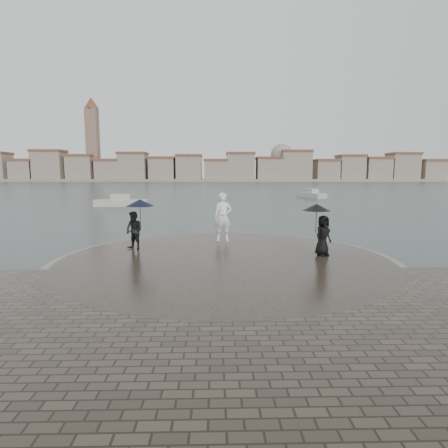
{
  "coord_description": "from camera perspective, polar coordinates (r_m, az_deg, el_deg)",
  "views": [
    {
      "loc": [
        -0.35,
        -9.88,
        3.42
      ],
      "look_at": [
        0.0,
        4.8,
        1.45
      ],
      "focal_mm": 30.0,
      "sensor_mm": 36.0,
      "label": 1
    }
  ],
  "objects": [
    {
      "name": "quay_tip",
      "position": [
        13.78,
        0.13,
        -5.96
      ],
      "size": [
        11.9,
        11.9,
        0.36
      ],
      "primitive_type": "cylinder",
      "color": "#2D261E",
      "rests_on": "ground"
    },
    {
      "name": "kerb_ring",
      "position": [
        13.78,
        0.13,
        -6.05
      ],
      "size": [
        12.5,
        12.5,
        0.32
      ],
      "primitive_type": "cylinder",
      "color": "gray",
      "rests_on": "ground"
    },
    {
      "name": "ground",
      "position": [
        10.47,
        0.64,
        -11.43
      ],
      "size": [
        400.0,
        400.0,
        0.0
      ],
      "primitive_type": "plane",
      "color": "#2B3835",
      "rests_on": "ground"
    },
    {
      "name": "boats",
      "position": [
        47.15,
        1.03,
        3.94
      ],
      "size": [
        28.47,
        17.8,
        1.5
      ],
      "color": "#B7B1A5",
      "rests_on": "ground"
    },
    {
      "name": "visitor_left",
      "position": [
        15.62,
        -13.24,
        0.5
      ],
      "size": [
        1.3,
        1.16,
        2.04
      ],
      "color": "black",
      "rests_on": "quay_tip"
    },
    {
      "name": "visitor_right",
      "position": [
        14.5,
        14.52,
        -0.23
      ],
      "size": [
        1.23,
        1.07,
        1.95
      ],
      "color": "black",
      "rests_on": "quay_tip"
    },
    {
      "name": "far_skyline",
      "position": [
        170.71,
        -3.4,
        8.36
      ],
      "size": [
        260.0,
        20.0,
        37.0
      ],
      "color": "gray",
      "rests_on": "ground"
    },
    {
      "name": "statue",
      "position": [
        17.09,
        -0.15,
        1.09
      ],
      "size": [
        0.82,
        0.56,
        2.22
      ],
      "primitive_type": "imported",
      "rotation": [
        0.0,
        0.0,
        -0.03
      ],
      "color": "white",
      "rests_on": "quay_tip"
    }
  ]
}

